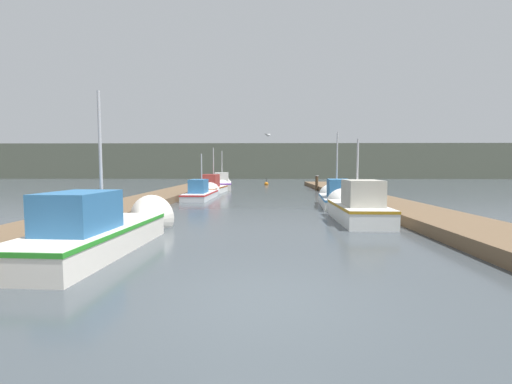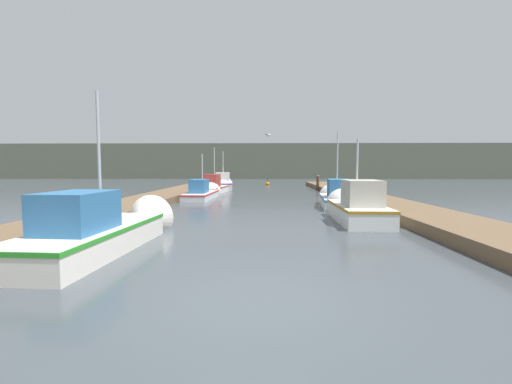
{
  "view_description": "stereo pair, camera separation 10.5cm",
  "coord_description": "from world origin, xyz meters",
  "px_view_note": "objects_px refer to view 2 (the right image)",
  "views": [
    {
      "loc": [
        0.04,
        -5.35,
        2.16
      ],
      "look_at": [
        -0.24,
        11.56,
        0.92
      ],
      "focal_mm": 24.0,
      "sensor_mm": 36.0,
      "label": 1
    },
    {
      "loc": [
        0.15,
        -5.34,
        2.16
      ],
      "look_at": [
        -0.24,
        11.56,
        0.92
      ],
      "focal_mm": 24.0,
      "sensor_mm": 36.0,
      "label": 2
    }
  ],
  "objects_px": {
    "channel_buoy": "(268,184)",
    "seagull_lead": "(268,135)",
    "mooring_piling_2": "(380,203)",
    "fishing_boat_2": "(336,197)",
    "mooring_piling_0": "(318,183)",
    "mooring_piling_1": "(199,186)",
    "fishing_boat_1": "(355,207)",
    "fishing_boat_0": "(109,228)",
    "fishing_boat_3": "(204,192)",
    "fishing_boat_4": "(215,187)",
    "fishing_boat_5": "(223,183)"
  },
  "relations": [
    {
      "from": "fishing_boat_1",
      "to": "seagull_lead",
      "type": "relative_size",
      "value": 9.61
    },
    {
      "from": "fishing_boat_2",
      "to": "fishing_boat_5",
      "type": "bearing_deg",
      "value": 124.57
    },
    {
      "from": "fishing_boat_3",
      "to": "seagull_lead",
      "type": "distance_m",
      "value": 7.97
    },
    {
      "from": "channel_buoy",
      "to": "fishing_boat_5",
      "type": "bearing_deg",
      "value": -123.87
    },
    {
      "from": "mooring_piling_0",
      "to": "seagull_lead",
      "type": "height_order",
      "value": "seagull_lead"
    },
    {
      "from": "fishing_boat_2",
      "to": "mooring_piling_2",
      "type": "bearing_deg",
      "value": -67.8
    },
    {
      "from": "fishing_boat_2",
      "to": "fishing_boat_3",
      "type": "relative_size",
      "value": 0.92
    },
    {
      "from": "fishing_boat_1",
      "to": "mooring_piling_1",
      "type": "height_order",
      "value": "fishing_boat_1"
    },
    {
      "from": "fishing_boat_1",
      "to": "channel_buoy",
      "type": "xyz_separation_m",
      "value": [
        -3.27,
        26.89,
        -0.4
      ]
    },
    {
      "from": "fishing_boat_2",
      "to": "mooring_piling_1",
      "type": "xyz_separation_m",
      "value": [
        -9.56,
        9.64,
        0.06
      ]
    },
    {
      "from": "mooring_piling_0",
      "to": "seagull_lead",
      "type": "xyz_separation_m",
      "value": [
        -4.71,
        -13.11,
        3.15
      ]
    },
    {
      "from": "fishing_boat_1",
      "to": "fishing_boat_4",
      "type": "distance_m",
      "value": 16.89
    },
    {
      "from": "fishing_boat_2",
      "to": "fishing_boat_4",
      "type": "distance_m",
      "value": 12.67
    },
    {
      "from": "fishing_boat_2",
      "to": "seagull_lead",
      "type": "xyz_separation_m",
      "value": [
        -3.83,
        -0.98,
        3.39
      ]
    },
    {
      "from": "fishing_boat_4",
      "to": "mooring_piling_2",
      "type": "distance_m",
      "value": 16.49
    },
    {
      "from": "fishing_boat_5",
      "to": "seagull_lead",
      "type": "xyz_separation_m",
      "value": [
        4.29,
        -15.86,
        3.32
      ]
    },
    {
      "from": "fishing_boat_2",
      "to": "seagull_lead",
      "type": "relative_size",
      "value": 11.0
    },
    {
      "from": "fishing_boat_0",
      "to": "mooring_piling_1",
      "type": "xyz_separation_m",
      "value": [
        -1.24,
        19.62,
        0.03
      ]
    },
    {
      "from": "mooring_piling_2",
      "to": "fishing_boat_2",
      "type": "bearing_deg",
      "value": 106.24
    },
    {
      "from": "fishing_boat_3",
      "to": "fishing_boat_2",
      "type": "bearing_deg",
      "value": -27.31
    },
    {
      "from": "channel_buoy",
      "to": "seagull_lead",
      "type": "bearing_deg",
      "value": -90.58
    },
    {
      "from": "fishing_boat_1",
      "to": "fishing_boat_2",
      "type": "height_order",
      "value": "fishing_boat_2"
    },
    {
      "from": "fishing_boat_0",
      "to": "seagull_lead",
      "type": "bearing_deg",
      "value": 66.77
    },
    {
      "from": "channel_buoy",
      "to": "seagull_lead",
      "type": "relative_size",
      "value": 1.88
    },
    {
      "from": "fishing_boat_4",
      "to": "fishing_boat_3",
      "type": "bearing_deg",
      "value": -85.53
    },
    {
      "from": "channel_buoy",
      "to": "seagull_lead",
      "type": "distance_m",
      "value": 22.89
    },
    {
      "from": "mooring_piling_2",
      "to": "channel_buoy",
      "type": "relative_size",
      "value": 1.08
    },
    {
      "from": "mooring_piling_1",
      "to": "fishing_boat_3",
      "type": "bearing_deg",
      "value": -75.6
    },
    {
      "from": "fishing_boat_4",
      "to": "mooring_piling_0",
      "type": "relative_size",
      "value": 4.67
    },
    {
      "from": "mooring_piling_1",
      "to": "fishing_boat_0",
      "type": "bearing_deg",
      "value": -86.37
    },
    {
      "from": "fishing_boat_5",
      "to": "seagull_lead",
      "type": "distance_m",
      "value": 16.76
    },
    {
      "from": "mooring_piling_2",
      "to": "seagull_lead",
      "type": "height_order",
      "value": "seagull_lead"
    },
    {
      "from": "fishing_boat_4",
      "to": "channel_buoy",
      "type": "bearing_deg",
      "value": 74.9
    },
    {
      "from": "fishing_boat_1",
      "to": "fishing_boat_2",
      "type": "bearing_deg",
      "value": 87.62
    },
    {
      "from": "fishing_boat_5",
      "to": "mooring_piling_2",
      "type": "bearing_deg",
      "value": -68.92
    },
    {
      "from": "fishing_boat_5",
      "to": "seagull_lead",
      "type": "bearing_deg",
      "value": -80.0
    },
    {
      "from": "fishing_boat_0",
      "to": "seagull_lead",
      "type": "distance_m",
      "value": 10.61
    },
    {
      "from": "fishing_boat_5",
      "to": "mooring_piling_2",
      "type": "relative_size",
      "value": 5.6
    },
    {
      "from": "fishing_boat_3",
      "to": "mooring_piling_2",
      "type": "xyz_separation_m",
      "value": [
        9.42,
        -8.56,
        0.17
      ]
    },
    {
      "from": "mooring_piling_1",
      "to": "fishing_boat_2",
      "type": "bearing_deg",
      "value": -45.22
    },
    {
      "from": "fishing_boat_4",
      "to": "mooring_piling_2",
      "type": "height_order",
      "value": "fishing_boat_4"
    },
    {
      "from": "fishing_boat_0",
      "to": "mooring_piling_1",
      "type": "distance_m",
      "value": 19.66
    },
    {
      "from": "fishing_boat_3",
      "to": "fishing_boat_4",
      "type": "distance_m",
      "value": 5.05
    },
    {
      "from": "fishing_boat_4",
      "to": "mooring_piling_1",
      "type": "xyz_separation_m",
      "value": [
        -1.4,
        -0.06,
        0.07
      ]
    },
    {
      "from": "fishing_boat_0",
      "to": "mooring_piling_1",
      "type": "bearing_deg",
      "value": 96.89
    },
    {
      "from": "fishing_boat_3",
      "to": "seagull_lead",
      "type": "bearing_deg",
      "value": -49.63
    },
    {
      "from": "fishing_boat_5",
      "to": "mooring_piling_0",
      "type": "bearing_deg",
      "value": -22.13
    },
    {
      "from": "fishing_boat_3",
      "to": "mooring_piling_2",
      "type": "bearing_deg",
      "value": -40.28
    },
    {
      "from": "mooring_piling_0",
      "to": "seagull_lead",
      "type": "relative_size",
      "value": 2.61
    },
    {
      "from": "fishing_boat_0",
      "to": "fishing_boat_5",
      "type": "bearing_deg",
      "value": 92.8
    }
  ]
}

